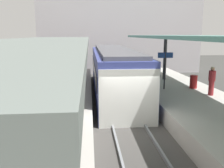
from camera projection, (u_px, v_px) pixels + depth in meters
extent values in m
plane|color=#383835|center=(130.00, 136.00, 10.45)|extent=(80.00, 80.00, 0.00)
cube|color=#ADA8A0|center=(39.00, 128.00, 10.01)|extent=(4.40, 28.00, 1.00)
cube|color=#ADA8A0|center=(216.00, 122.00, 10.69)|extent=(4.40, 28.00, 1.00)
cube|color=#423F3D|center=(130.00, 133.00, 10.43)|extent=(3.20, 28.00, 0.20)
cube|color=slate|center=(114.00, 130.00, 10.33)|extent=(0.08, 28.00, 0.14)
cube|color=slate|center=(147.00, 129.00, 10.46)|extent=(0.08, 28.00, 0.14)
cube|color=#38428C|center=(114.00, 73.00, 17.02)|extent=(2.70, 13.22, 2.90)
cube|color=silver|center=(129.00, 99.00, 10.57)|extent=(2.65, 0.08, 2.60)
cube|color=black|center=(94.00, 68.00, 16.83)|extent=(0.04, 12.16, 0.76)
cube|color=black|center=(133.00, 67.00, 17.08)|extent=(0.04, 12.16, 0.76)
cube|color=#515156|center=(114.00, 50.00, 16.72)|extent=(2.16, 12.56, 0.20)
cylinder|color=#333335|center=(59.00, 61.00, 17.14)|extent=(0.24, 0.24, 2.88)
cube|color=slate|center=(41.00, 41.00, 10.69)|extent=(4.18, 21.00, 0.16)
cylinder|color=#333335|center=(165.00, 59.00, 17.81)|extent=(0.24, 0.24, 3.03)
cube|color=slate|center=(207.00, 37.00, 11.35)|extent=(4.18, 21.00, 0.16)
cylinder|color=#262628|center=(165.00, 71.00, 14.60)|extent=(0.08, 0.08, 2.20)
cube|color=navy|center=(165.00, 55.00, 14.41)|extent=(0.90, 0.06, 0.32)
cylinder|color=maroon|center=(193.00, 82.00, 15.00)|extent=(0.44, 0.44, 0.80)
cylinder|color=maroon|center=(211.00, 88.00, 13.24)|extent=(0.28, 0.28, 0.79)
cylinder|color=maroon|center=(212.00, 76.00, 13.10)|extent=(0.36, 0.36, 0.56)
sphere|color=tan|center=(213.00, 69.00, 13.03)|extent=(0.22, 0.22, 0.22)
cube|color=#B7B2B7|center=(118.00, 24.00, 29.05)|extent=(18.00, 6.00, 11.00)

